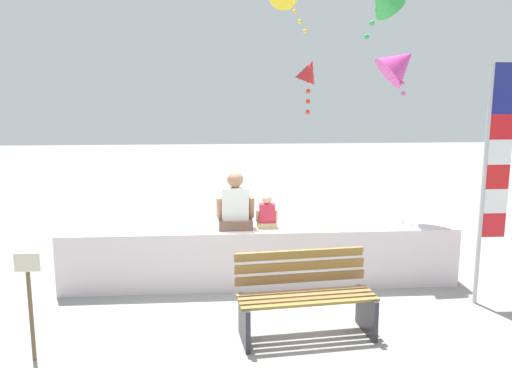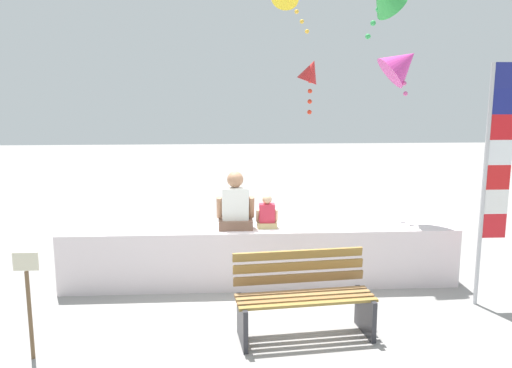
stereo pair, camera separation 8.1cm
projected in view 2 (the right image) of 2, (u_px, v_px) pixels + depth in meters
ground_plane at (266, 310)px, 6.31m from camera, size 40.00×40.00×0.00m
seawall_ledge at (261, 256)px, 7.10m from camera, size 5.32×0.62×0.80m
park_bench at (303, 299)px, 5.61m from camera, size 1.53×0.76×0.88m
person_adult at (235, 206)px, 6.96m from camera, size 0.50×0.37×0.77m
person_child at (267, 215)px, 7.01m from camera, size 0.29×0.22×0.45m
flag_banner at (493, 168)px, 6.19m from camera, size 0.34×0.05×2.95m
kite_magenta at (402, 63)px, 9.40m from camera, size 0.90×0.73×1.03m
kite_red at (310, 72)px, 9.31m from camera, size 0.55×0.66×1.01m
sign_post at (28, 296)px, 5.05m from camera, size 0.24×0.04×1.10m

